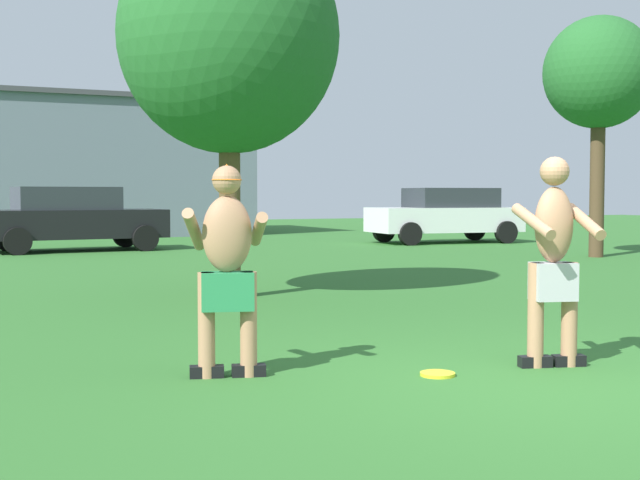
% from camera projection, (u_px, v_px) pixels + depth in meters
% --- Properties ---
extents(ground_plane, '(80.00, 80.00, 0.00)m').
position_uv_depth(ground_plane, '(551.00, 386.00, 6.28)').
color(ground_plane, '#2D6628').
extents(player_with_cap, '(0.75, 0.67, 1.62)m').
position_uv_depth(player_with_cap, '(227.00, 262.00, 6.57)').
color(player_with_cap, black).
rests_on(player_with_cap, ground_plane).
extents(player_in_gray, '(0.63, 0.70, 1.70)m').
position_uv_depth(player_in_gray, '(554.00, 257.00, 6.95)').
color(player_in_gray, black).
rests_on(player_in_gray, ground_plane).
extents(frisbee, '(0.27, 0.27, 0.03)m').
position_uv_depth(frisbee, '(438.00, 374.00, 6.65)').
color(frisbee, yellow).
rests_on(frisbee, ground_plane).
extents(car_white_near_post, '(4.46, 2.39, 1.58)m').
position_uv_depth(car_white_near_post, '(446.00, 214.00, 24.95)').
color(car_white_near_post, white).
rests_on(car_white_near_post, ground_plane).
extents(car_black_mid_lot, '(4.39, 2.21, 1.58)m').
position_uv_depth(car_black_mid_lot, '(73.00, 218.00, 21.30)').
color(car_black_mid_lot, black).
rests_on(car_black_mid_lot, ground_plane).
extents(outbuilding_behind_lot, '(9.46, 6.62, 4.65)m').
position_uv_depth(outbuilding_behind_lot, '(104.00, 168.00, 30.35)').
color(outbuilding_behind_lot, slate).
rests_on(outbuilding_behind_lot, ground_plane).
extents(tree_left_field, '(2.43, 2.43, 5.32)m').
position_uv_depth(tree_left_field, '(599.00, 75.00, 19.05)').
color(tree_left_field, '#4C3823').
rests_on(tree_left_field, ground_plane).
extents(tree_behind_players, '(2.94, 2.94, 5.06)m').
position_uv_depth(tree_behind_players, '(229.00, 37.00, 11.45)').
color(tree_behind_players, brown).
rests_on(tree_behind_players, ground_plane).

